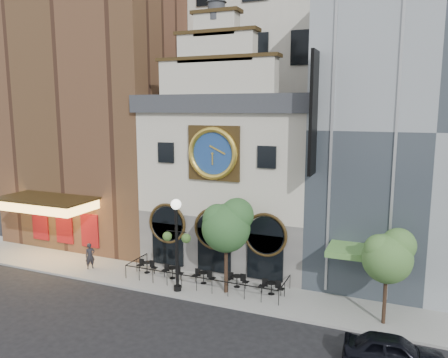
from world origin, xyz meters
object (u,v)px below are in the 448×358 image
at_px(bistro_0, 147,266).
at_px(bistro_2, 204,277).
at_px(bistro_3, 237,280).
at_px(tree_right, 388,255).
at_px(car_right, 394,352).
at_px(tree_left, 227,224).
at_px(pedestrian, 90,256).
at_px(lamppost, 177,235).
at_px(bistro_1, 172,272).
at_px(bistro_4, 271,287).

distance_m(bistro_0, bistro_2, 4.44).
relative_size(bistro_3, tree_right, 0.31).
height_order(car_right, tree_left, tree_left).
relative_size(pedestrian, tree_right, 0.36).
bearing_deg(tree_right, tree_left, 177.55).
height_order(pedestrian, lamppost, lamppost).
relative_size(bistro_0, car_right, 0.36).
bearing_deg(bistro_2, pedestrian, -175.21).
distance_m(bistro_0, bistro_1, 2.15).
bearing_deg(pedestrian, tree_right, -54.69).
bearing_deg(car_right, bistro_2, 63.23).
relative_size(bistro_3, bistro_4, 1.00).
bearing_deg(lamppost, tree_right, -0.61).
distance_m(bistro_2, lamppost, 3.71).
bearing_deg(bistro_2, tree_left, -18.68).
distance_m(car_right, pedestrian, 20.77).
height_order(bistro_2, tree_right, tree_right).
xyz_separation_m(bistro_0, lamppost, (3.41, -1.83, 3.16)).
bearing_deg(bistro_3, pedestrian, -174.67).
height_order(bistro_4, tree_right, tree_right).
bearing_deg(bistro_1, bistro_2, 1.21).
xyz_separation_m(bistro_0, bistro_3, (6.65, 0.12, 0.00)).
distance_m(bistro_1, tree_right, 13.89).
relative_size(bistro_0, bistro_4, 1.00).
bearing_deg(pedestrian, bistro_3, -48.41).
bearing_deg(car_right, bistro_0, 68.53).
relative_size(bistro_2, tree_right, 0.31).
bearing_deg(bistro_1, bistro_4, 1.16).
bearing_deg(bistro_1, tree_left, -8.12).
bearing_deg(lamppost, car_right, -17.92).
bearing_deg(pedestrian, tree_left, -53.36).
relative_size(bistro_1, bistro_4, 1.00).
bearing_deg(bistro_4, bistro_2, -178.87).
bearing_deg(bistro_4, car_right, -35.04).
relative_size(pedestrian, lamppost, 0.32).
bearing_deg(bistro_0, bistro_1, -5.71).
xyz_separation_m(bistro_4, lamppost, (-5.58, -1.75, 3.16)).
xyz_separation_m(bistro_2, lamppost, (-1.02, -1.66, 3.16)).
height_order(bistro_0, bistro_3, same).
height_order(tree_left, tree_right, tree_left).
xyz_separation_m(bistro_0, tree_left, (6.35, -0.82, 3.90)).
distance_m(bistro_3, bistro_4, 2.36).
xyz_separation_m(bistro_3, tree_left, (-0.29, -0.94, 3.90)).
bearing_deg(bistro_3, bistro_2, -172.57).
height_order(bistro_1, tree_right, tree_right).
relative_size(bistro_3, car_right, 0.36).
distance_m(bistro_1, tree_left, 5.77).
relative_size(lamppost, tree_right, 1.13).
relative_size(bistro_0, tree_right, 0.31).
bearing_deg(bistro_4, pedestrian, -176.48).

